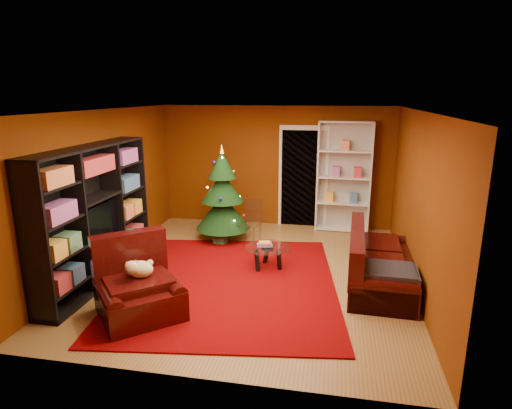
% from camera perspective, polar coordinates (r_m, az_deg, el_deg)
% --- Properties ---
extents(floor, '(5.00, 5.50, 0.05)m').
position_cam_1_polar(floor, '(7.12, -0.60, -9.20)').
color(floor, olive).
rests_on(floor, ground).
extents(ceiling, '(5.00, 5.50, 0.05)m').
position_cam_1_polar(ceiling, '(6.52, -0.67, 12.62)').
color(ceiling, silver).
rests_on(ceiling, wall_back).
extents(wall_back, '(5.00, 0.05, 2.60)m').
position_cam_1_polar(wall_back, '(9.38, 2.69, 5.09)').
color(wall_back, '#703108').
rests_on(wall_back, ground).
extents(wall_left, '(0.05, 5.50, 2.60)m').
position_cam_1_polar(wall_left, '(7.60, -19.67, 1.97)').
color(wall_left, '#703108').
rests_on(wall_left, ground).
extents(wall_right, '(0.05, 5.50, 2.60)m').
position_cam_1_polar(wall_right, '(6.69, 21.08, 0.21)').
color(wall_right, '#703108').
rests_on(wall_right, ground).
extents(doorway, '(1.06, 0.60, 2.16)m').
position_cam_1_polar(doorway, '(9.32, 6.30, 3.39)').
color(doorway, black).
rests_on(doorway, floor).
extents(rug, '(3.73, 4.19, 0.02)m').
position_cam_1_polar(rug, '(6.75, -3.68, -10.32)').
color(rug, '#740202').
rests_on(rug, floor).
extents(media_unit, '(0.42, 2.75, 2.11)m').
position_cam_1_polar(media_unit, '(6.92, -20.71, -1.40)').
color(media_unit, black).
rests_on(media_unit, floor).
extents(christmas_tree, '(1.42, 1.42, 1.92)m').
position_cam_1_polar(christmas_tree, '(8.42, -4.49, 1.38)').
color(christmas_tree, black).
rests_on(christmas_tree, floor).
extents(gift_box_green, '(0.28, 0.28, 0.23)m').
position_cam_1_polar(gift_box_green, '(8.40, -4.69, -4.43)').
color(gift_box_green, '#236030').
rests_on(gift_box_green, floor).
extents(gift_box_red, '(0.28, 0.28, 0.23)m').
position_cam_1_polar(gift_box_red, '(9.68, -3.96, -1.83)').
color(gift_box_red, '#A71D1C').
rests_on(gift_box_red, floor).
extents(white_bookshelf, '(1.12, 0.45, 2.37)m').
position_cam_1_polar(white_bookshelf, '(9.12, 11.64, 3.59)').
color(white_bookshelf, white).
rests_on(white_bookshelf, floor).
extents(armchair, '(1.53, 1.53, 0.85)m').
position_cam_1_polar(armchair, '(5.86, -15.35, -10.45)').
color(armchair, black).
rests_on(armchair, rug).
extents(dog, '(0.50, 0.49, 0.28)m').
position_cam_1_polar(dog, '(5.83, -15.14, -8.33)').
color(dog, beige).
rests_on(dog, armchair).
extents(sofa, '(1.01, 2.08, 0.88)m').
position_cam_1_polar(sofa, '(6.79, 16.33, -6.83)').
color(sofa, black).
rests_on(sofa, rug).
extents(coffee_table, '(0.93, 0.93, 0.48)m').
position_cam_1_polar(coffee_table, '(7.18, 1.55, -7.07)').
color(coffee_table, gray).
rests_on(coffee_table, rug).
extents(acrylic_chair, '(0.48, 0.51, 0.77)m').
position_cam_1_polar(acrylic_chair, '(8.32, -0.89, -2.62)').
color(acrylic_chair, '#66605B').
rests_on(acrylic_chair, rug).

